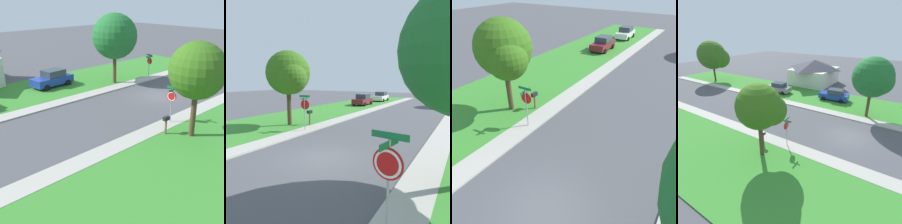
% 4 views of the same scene
% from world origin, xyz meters
% --- Properties ---
extents(ground_plane, '(120.00, 120.00, 0.00)m').
position_xyz_m(ground_plane, '(0.00, 0.00, 0.00)').
color(ground_plane, '#4C4C51').
extents(sidewalk_east, '(1.40, 56.00, 0.10)m').
position_xyz_m(sidewalk_east, '(4.70, 12.00, 0.05)').
color(sidewalk_east, '#ADA89E').
rests_on(sidewalk_east, ground).
extents(sidewalk_west, '(1.40, 56.00, 0.10)m').
position_xyz_m(sidewalk_west, '(-4.70, 12.00, 0.05)').
color(sidewalk_west, '#ADA89E').
rests_on(sidewalk_west, ground).
extents(lawn_west, '(8.00, 56.00, 0.08)m').
position_xyz_m(lawn_west, '(-9.40, 12.00, 0.04)').
color(lawn_west, '#38842D').
rests_on(lawn_west, ground).
extents(stop_sign_near_corner, '(0.91, 0.91, 2.77)m').
position_xyz_m(stop_sign_near_corner, '(4.62, -4.34, 1.89)').
color(stop_sign_near_corner, '#9E9EA3').
rests_on(stop_sign_near_corner, ground).
extents(stop_sign_far_corner, '(0.92, 0.92, 2.77)m').
position_xyz_m(stop_sign_far_corner, '(-4.64, 4.34, 1.89)').
color(stop_sign_far_corner, '#9E9EA3').
rests_on(stop_sign_far_corner, ground).
extents(car_white_far_down_street, '(2.21, 4.39, 1.76)m').
position_xyz_m(car_white_far_down_street, '(-7.79, 30.35, 0.87)').
color(car_white_far_down_street, white).
rests_on(car_white_far_down_street, ground).
extents(car_maroon_near_corner, '(2.15, 4.36, 1.76)m').
position_xyz_m(car_maroon_near_corner, '(-7.97, 22.68, 0.87)').
color(car_maroon_near_corner, maroon).
rests_on(car_maroon_near_corner, ground).
extents(tree_across_right, '(3.92, 3.65, 6.31)m').
position_xyz_m(tree_across_right, '(-6.83, 5.12, 4.36)').
color(tree_across_right, '#4C3823').
rests_on(tree_across_right, ground).
extents(mailbox, '(0.27, 0.49, 1.31)m').
position_xyz_m(mailbox, '(-5.68, 6.28, 1.01)').
color(mailbox, brown).
rests_on(mailbox, ground).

